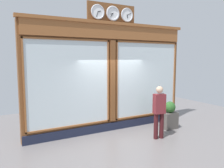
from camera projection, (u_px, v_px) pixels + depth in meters
The scene contains 5 objects.
ground_plane at pixel (166, 161), 5.60m from camera, with size 14.00×14.00×0.00m, color slate.
shop_facade at pixel (110, 76), 7.92m from camera, with size 6.18×0.42×4.39m.
pedestrian at pixel (159, 110), 7.08m from camera, with size 0.40×0.29×1.69m.
planter_box at pixel (169, 121), 8.16m from camera, with size 0.56×0.36×0.59m, color #4C4742.
planter_shrub at pixel (170, 107), 8.10m from camera, with size 0.41×0.41×0.41m, color #285623.
Camera 1 is at (3.78, 6.81, 2.57)m, focal length 35.96 mm.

